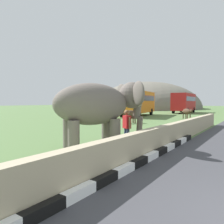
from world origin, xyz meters
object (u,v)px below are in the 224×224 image
Objects in this scene: person_handler at (127,126)px; bus_red at (184,101)px; bus_orange at (138,101)px; cow_mid at (187,112)px; cow_near at (130,114)px; elephant at (100,105)px.

bus_red is at bearing 11.50° from person_handler.
bus_orange reaches higher than cow_mid.
bus_orange reaches higher than cow_near.
person_handler is 0.16× the size of bus_orange.
bus_red is (30.70, 6.25, 1.15)m from person_handler.
elephant is 18.55m from cow_mid.
person_handler is 20.76m from bus_orange.
person_handler is at bearing -150.76° from cow_near.
cow_near is (-21.67, -1.19, -1.21)m from bus_red.
bus_orange is at bearing 23.72° from cow_near.
bus_red reaches higher than elephant.
elephant is 21.76m from bus_orange.
cow_near is at bearing -176.86° from bus_red.
cow_mid is (-1.46, -7.24, -1.21)m from bus_orange.
bus_orange is 1.17× the size of bus_red.
bus_red is (12.14, -3.00, -0.00)m from bus_orange.
bus_red is 5.29× the size of cow_mid.
person_handler is at bearing -173.33° from cow_mid.
bus_red is at bearing -13.86° from bus_orange.
cow_near is 8.62m from cow_mid.
elephant is at bearing -156.26° from cow_near.
bus_orange is at bearing 23.73° from elephant.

